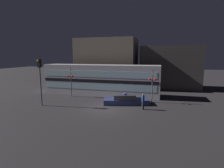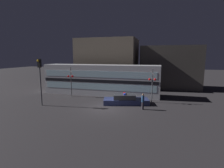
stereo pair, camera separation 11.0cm
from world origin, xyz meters
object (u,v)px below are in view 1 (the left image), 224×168
(crossing_signal_near, at_px, (152,82))
(traffic_light_corner, at_px, (40,72))
(pedestrian, at_px, (143,101))
(police_car, at_px, (126,100))
(train, at_px, (101,80))

(crossing_signal_near, distance_m, traffic_light_corner, 12.23)
(pedestrian, height_order, traffic_light_corner, traffic_light_corner)
(police_car, bearing_deg, pedestrian, -53.07)
(police_car, height_order, pedestrian, pedestrian)
(train, distance_m, crossing_signal_near, 7.56)
(pedestrian, xyz_separation_m, traffic_light_corner, (-10.61, -1.47, 2.76))
(train, xyz_separation_m, police_car, (4.30, -3.98, -1.61))
(pedestrian, distance_m, crossing_signal_near, 3.38)
(train, height_order, police_car, train)
(train, bearing_deg, traffic_light_corner, -121.16)
(train, relative_size, police_car, 3.05)
(crossing_signal_near, bearing_deg, traffic_light_corner, -158.76)
(pedestrian, xyz_separation_m, crossing_signal_near, (0.72, 2.94, 1.50))
(train, distance_m, police_car, 6.08)
(train, xyz_separation_m, traffic_light_corner, (-4.26, -7.05, 1.53))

